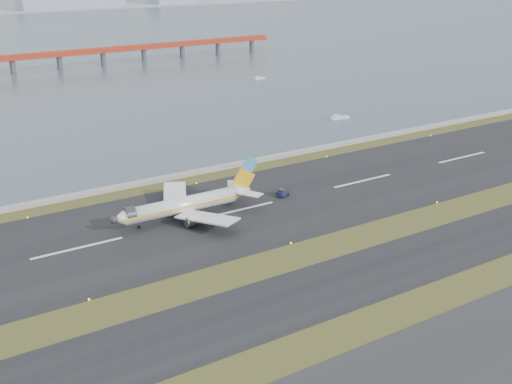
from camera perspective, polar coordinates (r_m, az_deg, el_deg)
ground at (r=134.65m, az=4.96°, el=-5.80°), size 1000.00×1000.00×0.00m
taxiway_strip at (r=126.40m, az=8.25°, el=-7.81°), size 1000.00×18.00×0.10m
runway_strip at (r=157.31m, az=-1.59°, el=-1.65°), size 1000.00×45.00×0.10m
seawall at (r=181.98m, az=-6.41°, el=1.55°), size 1000.00×2.50×1.00m
red_pier at (r=361.72m, az=-17.13°, el=11.53°), size 260.00×5.00×10.20m
airliner at (r=152.87m, az=-6.11°, el=-1.07°), size 38.52×32.89×12.80m
pushback_tug at (r=165.83m, az=2.36°, el=-0.08°), size 3.81×2.88×2.16m
workboat_near at (r=245.13m, az=7.40°, el=6.59°), size 7.81×3.43×1.83m
workboat_far at (r=319.92m, az=0.27°, el=10.08°), size 6.82×3.41×1.59m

